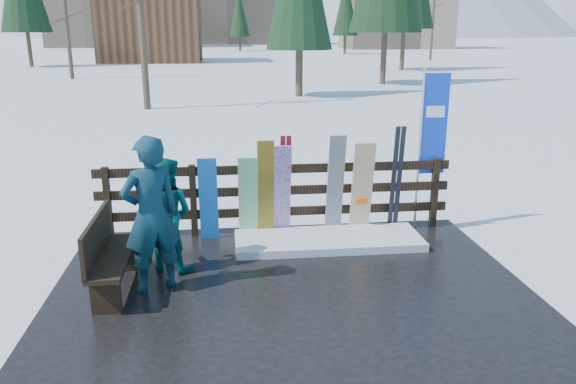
{
  "coord_description": "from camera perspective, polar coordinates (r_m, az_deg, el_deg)",
  "views": [
    {
      "loc": [
        -0.78,
        -6.28,
        3.22
      ],
      "look_at": [
        0.05,
        1.0,
        1.1
      ],
      "focal_mm": 35.0,
      "sensor_mm": 36.0,
      "label": 1
    }
  ],
  "objects": [
    {
      "name": "ground",
      "position": [
        7.1,
        0.52,
        -10.83
      ],
      "size": [
        700.0,
        700.0,
        0.0
      ],
      "primitive_type": "plane",
      "color": "white",
      "rests_on": "ground"
    },
    {
      "name": "deck",
      "position": [
        7.08,
        0.52,
        -10.55
      ],
      "size": [
        6.0,
        5.0,
        0.08
      ],
      "primitive_type": "cube",
      "color": "black",
      "rests_on": "ground"
    },
    {
      "name": "fence",
      "position": [
        8.87,
        -1.2,
        -0.11
      ],
      "size": [
        5.6,
        0.1,
        1.15
      ],
      "color": "black",
      "rests_on": "deck"
    },
    {
      "name": "snow_patch",
      "position": [
        8.59,
        4.11,
        -4.9
      ],
      "size": [
        2.82,
        1.0,
        0.12
      ],
      "primitive_type": "cube",
      "color": "white",
      "rests_on": "deck"
    },
    {
      "name": "bench",
      "position": [
        7.27,
        -17.9,
        -5.86
      ],
      "size": [
        0.41,
        1.5,
        0.97
      ],
      "color": "black",
      "rests_on": "deck"
    },
    {
      "name": "snowboard_0",
      "position": [
        8.63,
        -8.1,
        -0.74
      ],
      "size": [
        0.28,
        0.19,
        1.32
      ],
      "primitive_type": "cube",
      "rotation": [
        0.12,
        0.0,
        0.0
      ],
      "color": "blue",
      "rests_on": "deck"
    },
    {
      "name": "snowboard_1",
      "position": [
        8.63,
        -4.06,
        -0.6
      ],
      "size": [
        0.3,
        0.26,
        1.32
      ],
      "primitive_type": "cube",
      "rotation": [
        0.18,
        0.0,
        0.0
      ],
      "color": "white",
      "rests_on": "deck"
    },
    {
      "name": "snowboard_2",
      "position": [
        8.61,
        -2.29,
        0.24
      ],
      "size": [
        0.25,
        0.23,
        1.57
      ],
      "primitive_type": "cube",
      "rotation": [
        0.13,
        0.0,
        0.0
      ],
      "color": "yellow",
      "rests_on": "deck"
    },
    {
      "name": "snowboard_3",
      "position": [
        8.64,
        -0.6,
        0.07
      ],
      "size": [
        0.27,
        0.34,
        1.5
      ],
      "primitive_type": "cube",
      "rotation": [
        0.21,
        0.0,
        0.0
      ],
      "color": "white",
      "rests_on": "deck"
    },
    {
      "name": "snowboard_4",
      "position": [
        8.74,
        4.82,
        0.67
      ],
      "size": [
        0.26,
        0.33,
        1.63
      ],
      "primitive_type": "cube",
      "rotation": [
        0.18,
        0.0,
        0.0
      ],
      "color": "black",
      "rests_on": "deck"
    },
    {
      "name": "snowboard_5",
      "position": [
        8.85,
        7.53,
        0.36
      ],
      "size": [
        0.33,
        0.3,
        1.51
      ],
      "primitive_type": "cube",
      "rotation": [
        0.18,
        0.0,
        0.0
      ],
      "color": "white",
      "rests_on": "deck"
    },
    {
      "name": "ski_pair_a",
      "position": [
        8.7,
        -0.3,
        0.62
      ],
      "size": [
        0.17,
        0.28,
        1.63
      ],
      "color": "maroon",
      "rests_on": "deck"
    },
    {
      "name": "ski_pair_b",
      "position": [
        9.04,
        10.95,
        1.26
      ],
      "size": [
        0.17,
        0.22,
        1.73
      ],
      "color": "black",
      "rests_on": "deck"
    },
    {
      "name": "rental_flag",
      "position": [
        9.26,
        14.31,
        6.1
      ],
      "size": [
        0.45,
        0.04,
        2.6
      ],
      "color": "silver",
      "rests_on": "deck"
    },
    {
      "name": "person_front",
      "position": [
        7.01,
        -13.74,
        -2.27
      ],
      "size": [
        0.85,
        0.73,
        1.96
      ],
      "primitive_type": "imported",
      "rotation": [
        0.0,
        0.0,
        3.59
      ],
      "color": "#114B51",
      "rests_on": "deck"
    },
    {
      "name": "person_back",
      "position": [
        7.66,
        -12.28,
        -2.21
      ],
      "size": [
        0.93,
        0.84,
        1.56
      ],
      "primitive_type": "imported",
      "rotation": [
        0.0,
        0.0,
        2.73
      ],
      "color": "#065353",
      "rests_on": "deck"
    },
    {
      "name": "trees",
      "position": [
        53.9,
        -3.13,
        18.93
      ],
      "size": [
        42.3,
        68.73,
        13.19
      ],
      "color": "#382B1E",
      "rests_on": "ground"
    }
  ]
}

